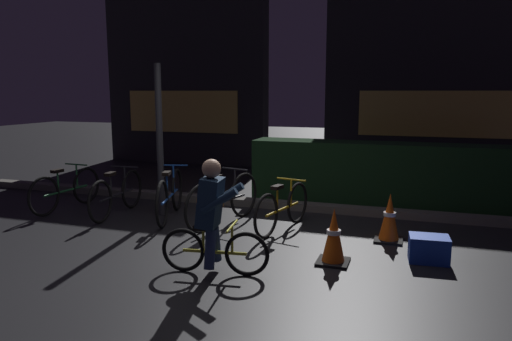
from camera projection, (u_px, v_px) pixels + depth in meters
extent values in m
plane|color=black|center=(226.00, 248.00, 5.96)|extent=(40.00, 40.00, 0.00)
cube|color=#56544F|center=(275.00, 204.00, 8.01)|extent=(12.00, 0.24, 0.12)
cube|color=black|center=(390.00, 174.00, 8.21)|extent=(4.80, 0.70, 1.06)
cube|color=#262328|center=(186.00, 72.00, 12.81)|extent=(4.52, 0.50, 4.88)
cube|color=#E5B751|center=(182.00, 112.00, 12.73)|extent=(3.17, 0.04, 1.10)
cube|color=#262328|center=(448.00, 70.00, 11.40)|extent=(5.83, 0.50, 4.86)
cube|color=#E5B751|center=(446.00, 114.00, 11.32)|extent=(4.08, 0.04, 1.10)
cylinder|color=#2D2D33|center=(160.00, 141.00, 7.38)|extent=(0.10, 0.10, 2.36)
torus|color=black|center=(86.00, 185.00, 8.29)|extent=(0.08, 0.64, 0.64)
torus|color=black|center=(44.00, 196.00, 7.42)|extent=(0.08, 0.64, 0.64)
cylinder|color=#236B38|center=(66.00, 191.00, 7.85)|extent=(0.09, 0.95, 0.04)
cylinder|color=#236B38|center=(58.00, 182.00, 7.67)|extent=(0.03, 0.03, 0.36)
cube|color=black|center=(57.00, 171.00, 7.64)|extent=(0.11, 0.21, 0.05)
cylinder|color=#236B38|center=(77.00, 176.00, 8.06)|extent=(0.03, 0.03, 0.40)
cylinder|color=#236B38|center=(76.00, 164.00, 8.02)|extent=(0.46, 0.05, 0.02)
torus|color=black|center=(132.00, 189.00, 7.96)|extent=(0.10, 0.65, 0.65)
torus|color=black|center=(100.00, 202.00, 7.04)|extent=(0.10, 0.65, 0.65)
cylinder|color=black|center=(117.00, 195.00, 7.50)|extent=(0.12, 0.97, 0.04)
cylinder|color=black|center=(111.00, 186.00, 7.31)|extent=(0.03, 0.03, 0.36)
cube|color=black|center=(110.00, 174.00, 7.28)|extent=(0.12, 0.21, 0.05)
cylinder|color=black|center=(125.00, 179.00, 7.72)|extent=(0.03, 0.03, 0.41)
cylinder|color=black|center=(124.00, 167.00, 7.69)|extent=(0.46, 0.06, 0.02)
torus|color=black|center=(177.00, 189.00, 7.81)|extent=(0.23, 0.68, 0.69)
torus|color=black|center=(162.00, 204.00, 6.79)|extent=(0.23, 0.68, 0.69)
cylinder|color=#19479E|center=(170.00, 196.00, 7.30)|extent=(0.32, 1.01, 0.04)
cylinder|color=#19479E|center=(167.00, 186.00, 7.09)|extent=(0.03, 0.03, 0.39)
cube|color=black|center=(167.00, 173.00, 7.06)|extent=(0.15, 0.22, 0.05)
cylinder|color=#19479E|center=(174.00, 179.00, 7.55)|extent=(0.03, 0.03, 0.44)
cylinder|color=#19479E|center=(173.00, 165.00, 7.51)|extent=(0.45, 0.15, 0.02)
torus|color=black|center=(244.00, 195.00, 7.40)|extent=(0.22, 0.68, 0.69)
torus|color=black|center=(201.00, 208.00, 6.54)|extent=(0.22, 0.68, 0.69)
cylinder|color=black|center=(224.00, 201.00, 6.97)|extent=(0.30, 1.01, 0.04)
cylinder|color=black|center=(216.00, 190.00, 6.79)|extent=(0.03, 0.03, 0.39)
cube|color=black|center=(216.00, 177.00, 6.76)|extent=(0.15, 0.22, 0.05)
cylinder|color=black|center=(235.00, 183.00, 7.17)|extent=(0.03, 0.03, 0.44)
cylinder|color=black|center=(235.00, 169.00, 7.14)|extent=(0.45, 0.14, 0.02)
torus|color=black|center=(297.00, 203.00, 7.06)|extent=(0.18, 0.60, 0.61)
torus|color=black|center=(266.00, 216.00, 6.30)|extent=(0.18, 0.60, 0.61)
cylinder|color=gold|center=(283.00, 209.00, 6.68)|extent=(0.25, 0.89, 0.04)
cylinder|color=gold|center=(277.00, 199.00, 6.51)|extent=(0.03, 0.03, 0.34)
cube|color=black|center=(277.00, 187.00, 6.49)|extent=(0.14, 0.22, 0.05)
cylinder|color=gold|center=(291.00, 192.00, 6.85)|extent=(0.03, 0.03, 0.38)
cylinder|color=gold|center=(291.00, 179.00, 6.82)|extent=(0.45, 0.13, 0.02)
cube|color=black|center=(333.00, 262.00, 5.44)|extent=(0.36, 0.36, 0.03)
cone|color=#EA560F|center=(334.00, 235.00, 5.38)|extent=(0.26, 0.26, 0.61)
cylinder|color=white|center=(334.00, 232.00, 5.38)|extent=(0.16, 0.16, 0.05)
cube|color=black|center=(388.00, 240.00, 6.23)|extent=(0.36, 0.36, 0.03)
cone|color=#EA560F|center=(390.00, 216.00, 6.18)|extent=(0.26, 0.26, 0.61)
cylinder|color=white|center=(390.00, 214.00, 6.18)|extent=(0.16, 0.16, 0.05)
cube|color=#193DB7|center=(429.00, 249.00, 5.47)|extent=(0.46, 0.35, 0.30)
torus|color=black|center=(247.00, 254.00, 5.02)|extent=(0.49, 0.11, 0.48)
torus|color=black|center=(183.00, 250.00, 5.15)|extent=(0.49, 0.11, 0.48)
cylinder|color=gold|center=(215.00, 252.00, 5.08)|extent=(0.70, 0.13, 0.04)
cylinder|color=gold|center=(203.00, 239.00, 5.08)|extent=(0.03, 0.03, 0.26)
cube|color=black|center=(203.00, 228.00, 5.06)|extent=(0.21, 0.13, 0.05)
cylinder|color=gold|center=(232.00, 240.00, 5.02)|extent=(0.03, 0.03, 0.30)
cylinder|color=gold|center=(232.00, 226.00, 5.00)|extent=(0.08, 0.46, 0.02)
cylinder|color=navy|center=(215.00, 244.00, 5.17)|extent=(0.14, 0.22, 0.42)
cylinder|color=navy|center=(210.00, 250.00, 4.98)|extent=(0.14, 0.22, 0.42)
cube|color=#192D47|center=(210.00, 202.00, 5.00)|extent=(0.30, 0.35, 0.54)
sphere|color=tan|center=(211.00, 169.00, 4.94)|extent=(0.20, 0.20, 0.20)
cylinder|color=#192D47|center=(226.00, 195.00, 5.10)|extent=(0.40, 0.13, 0.29)
cylinder|color=#192D47|center=(219.00, 201.00, 4.83)|extent=(0.40, 0.13, 0.29)
ellipsoid|color=brown|center=(210.00, 202.00, 5.21)|extent=(0.34, 0.20, 0.24)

